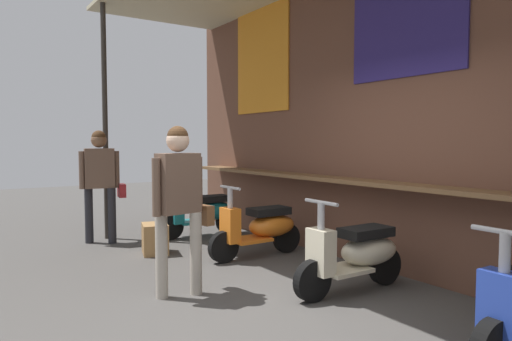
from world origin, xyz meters
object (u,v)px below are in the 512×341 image
(merchandise_crate, at_px, (155,239))
(scooter_cream, at_px, (357,254))
(scooter_orange, at_px, (261,228))
(shopper_with_handbag, at_px, (101,175))
(shopper_browsing, at_px, (180,193))
(scooter_teal, at_px, (205,212))

(merchandise_crate, bearing_deg, scooter_cream, 22.92)
(scooter_orange, relative_size, shopper_with_handbag, 0.82)
(scooter_cream, height_order, merchandise_crate, scooter_cream)
(scooter_orange, distance_m, merchandise_crate, 1.47)
(shopper_with_handbag, bearing_deg, shopper_browsing, -170.64)
(scooter_orange, bearing_deg, shopper_browsing, 28.56)
(shopper_with_handbag, distance_m, merchandise_crate, 1.43)
(scooter_teal, relative_size, scooter_cream, 1.00)
(scooter_teal, xyz_separation_m, scooter_orange, (1.63, 0.00, 0.00))
(scooter_teal, relative_size, shopper_with_handbag, 0.83)
(scooter_teal, height_order, shopper_browsing, shopper_browsing)
(scooter_teal, xyz_separation_m, merchandise_crate, (0.69, -1.12, -0.18))
(scooter_teal, distance_m, scooter_orange, 1.63)
(shopper_browsing, bearing_deg, scooter_teal, -42.50)
(shopper_with_handbag, distance_m, shopper_browsing, 2.85)
(scooter_cream, height_order, shopper_with_handbag, shopper_with_handbag)
(scooter_cream, bearing_deg, shopper_browsing, -27.98)
(scooter_cream, bearing_deg, merchandise_crate, -65.51)
(scooter_orange, xyz_separation_m, scooter_cream, (1.72, -0.00, 0.00))
(scooter_orange, height_order, scooter_cream, same)
(shopper_with_handbag, xyz_separation_m, merchandise_crate, (1.08, 0.42, -0.83))
(scooter_orange, height_order, shopper_browsing, shopper_browsing)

